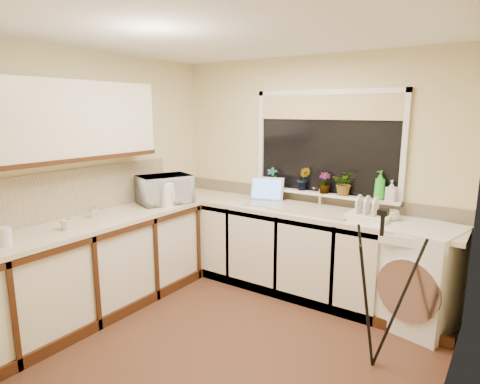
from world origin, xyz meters
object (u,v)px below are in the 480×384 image
object	(u,v)px
microwave	(165,189)
cup_back	(392,216)
plant_c	(324,183)
glass_jug	(5,237)
laptop	(265,197)
dish_rack	(369,217)
plant_b	(303,179)
plant_a	(272,177)
soap_bottle_green	(380,185)
steel_jar	(94,212)
tripod	(378,290)
plant_d	(345,183)
kettle	(166,194)
washing_machine	(416,275)
cup_left	(66,225)
soap_bottle_clear	(391,191)

from	to	relation	value
microwave	cup_back	distance (m)	2.33
plant_c	glass_jug	bearing A→B (deg)	-120.55
laptop	dish_rack	bearing A→B (deg)	-16.95
plant_b	cup_back	size ratio (longest dim) A/B	1.98
plant_a	cup_back	distance (m)	1.37
soap_bottle_green	steel_jar	bearing A→B (deg)	-143.12
plant_c	tripod	bearing A→B (deg)	-49.93
plant_b	plant_d	xyz separation A→B (m)	(0.46, -0.00, -0.00)
microwave	plant_a	xyz separation A→B (m)	(0.89, 0.78, 0.11)
laptop	microwave	xyz separation A→B (m)	(-0.91, -0.60, 0.08)
glass_jug	plant_d	world-z (taller)	plant_d
microwave	soap_bottle_green	distance (m)	2.22
glass_jug	plant_d	xyz separation A→B (m)	(1.68, 2.51, 0.20)
plant_b	kettle	bearing A→B (deg)	-143.39
steel_jar	microwave	bearing A→B (deg)	82.33
washing_machine	cup_back	size ratio (longest dim) A/B	7.19
steel_jar	soap_bottle_green	xyz separation A→B (m)	(2.18, 1.63, 0.24)
washing_machine	soap_bottle_green	size ratio (longest dim) A/B	3.27
plant_b	cup_left	world-z (taller)	plant_b
washing_machine	cup_left	xyz separation A→B (m)	(-2.47, -1.78, 0.49)
kettle	soap_bottle_green	xyz separation A→B (m)	(1.98, 0.87, 0.17)
cup_back	washing_machine	bearing A→B (deg)	-13.30
kettle	dish_rack	distance (m)	2.06
tripod	plant_a	xyz separation A→B (m)	(-1.50, 1.05, 0.55)
washing_machine	kettle	distance (m)	2.56
washing_machine	plant_c	bearing A→B (deg)	-178.83
laptop	plant_c	xyz separation A→B (m)	(0.61, 0.18, 0.19)
soap_bottle_green	cup_left	bearing A→B (deg)	-135.20
kettle	microwave	world-z (taller)	microwave
steel_jar	soap_bottle_clear	size ratio (longest dim) A/B	0.54
soap_bottle_green	plant_a	bearing A→B (deg)	-178.57
glass_jug	kettle	bearing A→B (deg)	88.35
soap_bottle_clear	dish_rack	bearing A→B (deg)	-115.27
plant_a	cup_left	xyz separation A→B (m)	(-0.86, -1.99, -0.22)
plant_a	washing_machine	bearing A→B (deg)	-7.39
laptop	cup_back	size ratio (longest dim) A/B	3.48
washing_machine	dish_rack	size ratio (longest dim) A/B	2.42
soap_bottle_clear	plant_c	bearing A→B (deg)	-177.84
glass_jug	cup_left	bearing A→B (deg)	90.72
tripod	plant_a	size ratio (longest dim) A/B	5.51
dish_rack	soap_bottle_clear	world-z (taller)	soap_bottle_clear
dish_rack	soap_bottle_clear	xyz separation A→B (m)	(0.12, 0.26, 0.22)
dish_rack	cup_back	distance (m)	0.21
steel_jar	plant_d	bearing A→B (deg)	41.66
cup_left	plant_c	bearing A→B (deg)	53.43
glass_jug	cup_back	world-z (taller)	glass_jug
washing_machine	dish_rack	bearing A→B (deg)	-163.95
washing_machine	cup_back	bearing A→B (deg)	179.93
dish_rack	plant_c	xyz separation A→B (m)	(-0.54, 0.23, 0.23)
microwave	plant_a	distance (m)	1.19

